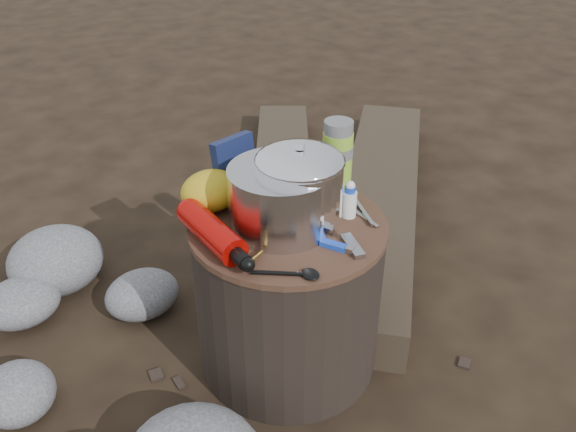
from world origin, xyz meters
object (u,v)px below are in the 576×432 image
thermos (337,158)px  travel_mug (289,171)px  log_main (379,201)px  stump (288,294)px  camping_pot (299,187)px  fuel_bottle (212,232)px

thermos → travel_mug: 0.13m
log_main → travel_mug: bearing=-109.0°
log_main → thermos: size_ratio=8.25×
stump → camping_pot: 0.34m
log_main → travel_mug: 0.83m
stump → log_main: bearing=33.3°
stump → fuel_bottle: 0.33m
fuel_bottle → travel_mug: bearing=19.4°
fuel_bottle → stump: bearing=-8.6°
log_main → thermos: thermos is taller
fuel_bottle → thermos: bearing=4.3°
camping_pot → thermos: 0.20m
fuel_bottle → travel_mug: 0.32m
log_main → thermos: 0.81m
fuel_bottle → travel_mug: (0.29, 0.12, 0.03)m
stump → log_main: 0.86m
stump → travel_mug: bearing=57.2°
camping_pot → fuel_bottle: (-0.22, 0.03, -0.07)m
log_main → travel_mug: travel_mug is taller
stump → fuel_bottle: (-0.20, 0.02, 0.26)m
stump → travel_mug: (0.09, 0.14, 0.29)m
travel_mug → thermos: bearing=-32.0°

